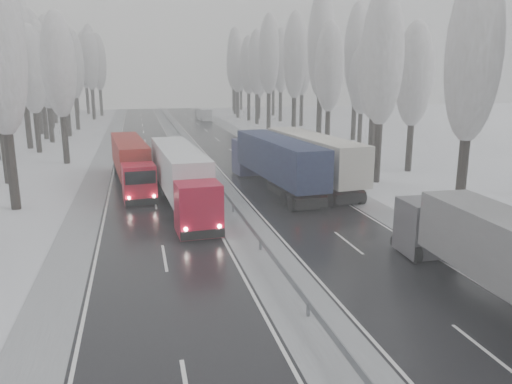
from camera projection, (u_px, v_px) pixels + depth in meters
name	position (u px, v px, depth m)	size (l,w,h in m)	color
ground	(348.00, 373.00, 16.32)	(260.00, 260.00, 0.00)	silver
carriageway_right	(269.00, 180.00, 45.89)	(7.50, 200.00, 0.03)	black
carriageway_left	(153.00, 186.00, 43.52)	(7.50, 200.00, 0.03)	black
median_slush	(212.00, 183.00, 44.70)	(3.00, 200.00, 0.04)	#A7AAAF
shoulder_right	(319.00, 177.00, 47.01)	(2.40, 200.00, 0.04)	#A7AAAF
shoulder_left	(93.00, 189.00, 42.40)	(2.40, 200.00, 0.04)	#A7AAAF
median_guardrail	(212.00, 176.00, 44.56)	(0.12, 200.00, 0.76)	slate
tree_16	(473.00, 56.00, 32.08)	(3.60, 3.60, 16.53)	black
tree_18	(383.00, 60.00, 42.70)	(3.60, 3.60, 16.58)	black
tree_19	(414.00, 75.00, 48.03)	(3.60, 3.60, 14.57)	black
tree_20	(375.00, 68.00, 51.29)	(3.60, 3.60, 15.71)	black
tree_21	(378.00, 51.00, 55.15)	(3.60, 3.60, 18.62)	black
tree_22	(329.00, 68.00, 60.95)	(3.60, 3.60, 15.86)	black
tree_23	(362.00, 80.00, 66.49)	(3.60, 3.60, 13.55)	black
tree_24	(321.00, 45.00, 65.59)	(3.60, 3.60, 20.49)	black
tree_25	(357.00, 52.00, 71.09)	(3.60, 3.60, 19.44)	black
tree_26	(295.00, 56.00, 75.47)	(3.60, 3.60, 18.78)	black
tree_27	(329.00, 62.00, 81.04)	(3.60, 3.60, 17.62)	black
tree_28	(269.00, 55.00, 85.18)	(3.60, 3.60, 19.62)	black
tree_29	(302.00, 62.00, 90.85)	(3.60, 3.60, 18.11)	black
tree_30	(257.00, 63.00, 94.71)	(3.60, 3.60, 17.86)	black
tree_31	(281.00, 61.00, 99.73)	(3.60, 3.60, 18.58)	black
tree_32	(249.00, 65.00, 101.91)	(3.60, 3.60, 17.33)	black
tree_33	(259.00, 75.00, 106.85)	(3.60, 3.60, 14.33)	black
tree_34	(237.00, 65.00, 108.38)	(3.60, 3.60, 17.63)	black
tree_35	(273.00, 64.00, 114.16)	(3.60, 3.60, 18.25)	black
tree_36	(235.00, 59.00, 117.61)	(3.60, 3.60, 20.23)	black
tree_37	(259.00, 69.00, 123.54)	(3.60, 3.60, 16.37)	black
tree_38	(233.00, 66.00, 128.32)	(3.60, 3.60, 17.97)	black
tree_39	(241.00, 70.00, 133.01)	(3.60, 3.60, 16.19)	black
tree_62	(59.00, 66.00, 52.15)	(3.60, 3.60, 16.04)	black
tree_64	(31.00, 70.00, 59.77)	(3.60, 3.60, 15.42)	black
tree_65	(20.00, 49.00, 62.55)	(3.60, 3.60, 19.48)	black
tree_66	(46.00, 72.00, 68.94)	(3.60, 3.60, 15.23)	black
tree_67	(39.00, 63.00, 72.14)	(3.60, 3.60, 17.09)	black
tree_68	(64.00, 66.00, 75.49)	(3.60, 3.60, 16.65)	black
tree_69	(33.00, 55.00, 77.78)	(3.60, 3.60, 19.35)	black
tree_70	(73.00, 65.00, 85.02)	(3.60, 3.60, 17.09)	black
tree_71	(46.00, 56.00, 87.36)	(3.60, 3.60, 19.61)	black
tree_72	(65.00, 72.00, 93.56)	(3.60, 3.60, 15.11)	black
tree_73	(51.00, 65.00, 96.38)	(3.60, 3.60, 17.22)	black
tree_74	(90.00, 58.00, 103.97)	(3.60, 3.60, 19.68)	black
tree_75	(47.00, 62.00, 105.86)	(3.60, 3.60, 18.60)	black
tree_76	(98.00, 63.00, 113.26)	(3.60, 3.60, 18.55)	black
tree_77	(75.00, 75.00, 116.40)	(3.60, 3.60, 14.32)	black
tree_78	(85.00, 61.00, 118.55)	(3.60, 3.60, 19.55)	black
tree_79	(75.00, 68.00, 122.08)	(3.60, 3.60, 17.07)	black
truck_grey_tarp	(512.00, 259.00, 20.07)	(3.06, 15.45, 3.94)	#4E4E53
truck_blue_box	(274.00, 159.00, 41.57)	(4.25, 17.46, 4.44)	navy
truck_cream_box	(307.00, 156.00, 42.91)	(4.51, 17.77, 4.52)	beige
box_truck_distant	(204.00, 115.00, 103.60)	(2.75, 6.85, 2.49)	#B7B8BE
truck_red_white	(181.00, 174.00, 35.94)	(3.58, 16.75, 4.27)	#A50922
truck_red_red	(131.00, 160.00, 43.33)	(3.76, 15.30, 3.89)	red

